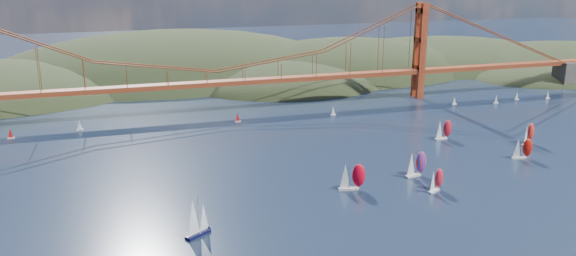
# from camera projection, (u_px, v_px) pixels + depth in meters

# --- Properties ---
(headlands) EXTENTS (725.00, 225.00, 96.00)m
(headlands) POSITION_uv_depth(u_px,v_px,m) (255.00, 92.00, 406.00)
(headlands) COLOR black
(headlands) RESTS_ON ground
(bridge) EXTENTS (552.00, 12.00, 55.00)m
(bridge) POSITION_uv_depth(u_px,v_px,m) (212.00, 52.00, 290.11)
(bridge) COLOR #8E3819
(bridge) RESTS_ON ground
(sloop_navy) EXTENTS (8.69, 7.52, 12.74)m
(sloop_navy) POSITION_uv_depth(u_px,v_px,m) (196.00, 218.00, 160.22)
(sloop_navy) COLOR black
(sloop_navy) RESTS_ON ground
(racer_0) EXTENTS (9.47, 4.75, 10.65)m
(racer_0) POSITION_uv_depth(u_px,v_px,m) (352.00, 176.00, 193.97)
(racer_0) COLOR white
(racer_0) RESTS_ON ground
(racer_1) EXTENTS (7.81, 5.82, 8.80)m
(racer_1) POSITION_uv_depth(u_px,v_px,m) (436.00, 180.00, 193.02)
(racer_1) COLOR white
(racer_1) RESTS_ON ground
(racer_2) EXTENTS (8.46, 4.22, 9.51)m
(racer_2) POSITION_uv_depth(u_px,v_px,m) (522.00, 148.00, 225.67)
(racer_2) COLOR silver
(racer_2) RESTS_ON ground
(racer_3) EXTENTS (8.77, 4.16, 9.89)m
(racer_3) POSITION_uv_depth(u_px,v_px,m) (443.00, 129.00, 250.95)
(racer_3) COLOR silver
(racer_3) RESTS_ON ground
(racer_4) EXTENTS (9.23, 7.05, 10.44)m
(racer_4) POSITION_uv_depth(u_px,v_px,m) (528.00, 134.00, 243.29)
(racer_4) COLOR silver
(racer_4) RESTS_ON ground
(racer_rwb) EXTENTS (9.34, 5.01, 10.48)m
(racer_rwb) POSITION_uv_depth(u_px,v_px,m) (416.00, 164.00, 206.52)
(racer_rwb) COLOR silver
(racer_rwb) RESTS_ON ground
(distant_boat_2) EXTENTS (3.00, 2.00, 4.70)m
(distant_boat_2) POSITION_uv_depth(u_px,v_px,m) (10.00, 133.00, 252.80)
(distant_boat_2) COLOR silver
(distant_boat_2) RESTS_ON ground
(distant_boat_3) EXTENTS (3.00, 2.00, 4.70)m
(distant_boat_3) POSITION_uv_depth(u_px,v_px,m) (79.00, 125.00, 265.65)
(distant_boat_3) COLOR silver
(distant_boat_3) RESTS_ON ground
(distant_boat_4) EXTENTS (3.00, 2.00, 4.70)m
(distant_boat_4) POSITION_uv_depth(u_px,v_px,m) (454.00, 100.00, 314.71)
(distant_boat_4) COLOR silver
(distant_boat_4) RESTS_ON ground
(distant_boat_5) EXTENTS (3.00, 2.00, 4.70)m
(distant_boat_5) POSITION_uv_depth(u_px,v_px,m) (496.00, 99.00, 317.56)
(distant_boat_5) COLOR silver
(distant_boat_5) RESTS_ON ground
(distant_boat_6) EXTENTS (3.00, 2.00, 4.70)m
(distant_boat_6) POSITION_uv_depth(u_px,v_px,m) (517.00, 96.00, 326.28)
(distant_boat_6) COLOR silver
(distant_boat_6) RESTS_ON ground
(distant_boat_7) EXTENTS (3.00, 2.00, 4.70)m
(distant_boat_7) POSITION_uv_depth(u_px,v_px,m) (548.00, 95.00, 328.68)
(distant_boat_7) COLOR silver
(distant_boat_7) RESTS_ON ground
(distant_boat_8) EXTENTS (3.00, 2.00, 4.70)m
(distant_boat_8) POSITION_uv_depth(u_px,v_px,m) (333.00, 111.00, 292.20)
(distant_boat_8) COLOR silver
(distant_boat_8) RESTS_ON ground
(distant_boat_9) EXTENTS (3.00, 2.00, 4.70)m
(distant_boat_9) POSITION_uv_depth(u_px,v_px,m) (238.00, 117.00, 279.80)
(distant_boat_9) COLOR silver
(distant_boat_9) RESTS_ON ground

